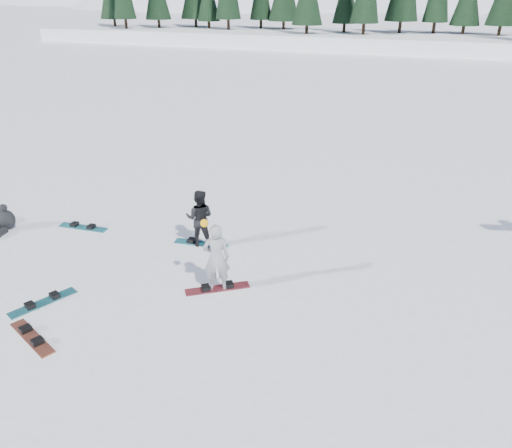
{
  "coord_description": "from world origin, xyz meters",
  "views": [
    {
      "loc": [
        6.21,
        -7.77,
        6.36
      ],
      "look_at": [
        2.34,
        2.59,
        1.1
      ],
      "focal_mm": 35.0,
      "sensor_mm": 36.0,
      "label": 1
    }
  ],
  "objects_px": {
    "seated_rider": "(5,220)",
    "snowboard_loose_a": "(43,303)",
    "snowboarder_woman": "(216,257)",
    "snowboarder_man": "(200,218)",
    "snowboard_loose_b": "(32,338)",
    "snowboard_loose_c": "(83,227)"
  },
  "relations": [
    {
      "from": "seated_rider",
      "to": "snowboard_loose_a",
      "type": "distance_m",
      "value": 4.5
    },
    {
      "from": "snowboarder_man",
      "to": "seated_rider",
      "type": "distance_m",
      "value": 5.83
    },
    {
      "from": "snowboard_loose_a",
      "to": "snowboard_loose_c",
      "type": "xyz_separation_m",
      "value": [
        -1.64,
        3.49,
        0.0
      ]
    },
    {
      "from": "seated_rider",
      "to": "snowboard_loose_a",
      "type": "height_order",
      "value": "seated_rider"
    },
    {
      "from": "snowboard_loose_b",
      "to": "snowboard_loose_a",
      "type": "relative_size",
      "value": 1.0
    },
    {
      "from": "seated_rider",
      "to": "snowboard_loose_b",
      "type": "xyz_separation_m",
      "value": [
        4.31,
        -3.69,
        -0.28
      ]
    },
    {
      "from": "snowboarder_woman",
      "to": "seated_rider",
      "type": "bearing_deg",
      "value": -32.13
    },
    {
      "from": "snowboarder_woman",
      "to": "snowboard_loose_a",
      "type": "xyz_separation_m",
      "value": [
        -3.4,
        -1.88,
        -0.83
      ]
    },
    {
      "from": "seated_rider",
      "to": "snowboard_loose_b",
      "type": "distance_m",
      "value": 5.68
    },
    {
      "from": "snowboard_loose_c",
      "to": "snowboarder_man",
      "type": "bearing_deg",
      "value": 0.02
    },
    {
      "from": "snowboard_loose_c",
      "to": "snowboarder_woman",
      "type": "bearing_deg",
      "value": -22.12
    },
    {
      "from": "snowboarder_man",
      "to": "seated_rider",
      "type": "relative_size",
      "value": 1.71
    },
    {
      "from": "seated_rider",
      "to": "snowboard_loose_a",
      "type": "bearing_deg",
      "value": -37.04
    },
    {
      "from": "snowboard_loose_b",
      "to": "snowboard_loose_c",
      "type": "distance_m",
      "value": 5.1
    },
    {
      "from": "snowboarder_woman",
      "to": "snowboarder_man",
      "type": "xyz_separation_m",
      "value": [
        -1.35,
        1.9,
        -0.06
      ]
    },
    {
      "from": "snowboard_loose_b",
      "to": "snowboard_loose_a",
      "type": "bearing_deg",
      "value": 146.12
    },
    {
      "from": "snowboarder_man",
      "to": "snowboard_loose_b",
      "type": "bearing_deg",
      "value": 59.52
    },
    {
      "from": "seated_rider",
      "to": "snowboard_loose_c",
      "type": "distance_m",
      "value": 2.21
    },
    {
      "from": "snowboard_loose_a",
      "to": "snowboarder_woman",
      "type": "bearing_deg",
      "value": -37.01
    },
    {
      "from": "snowboard_loose_b",
      "to": "snowboard_loose_a",
      "type": "xyz_separation_m",
      "value": [
        -0.67,
        1.06,
        0.0
      ]
    },
    {
      "from": "snowboard_loose_b",
      "to": "seated_rider",
      "type": "bearing_deg",
      "value": 163.46
    },
    {
      "from": "snowboarder_man",
      "to": "snowboard_loose_c",
      "type": "height_order",
      "value": "snowboarder_man"
    }
  ]
}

